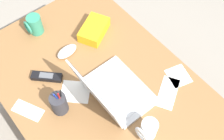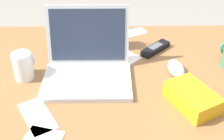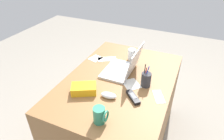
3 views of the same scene
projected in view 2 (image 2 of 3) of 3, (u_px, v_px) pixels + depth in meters
The scene contains 10 objects.
desk at pixel (114, 138), 1.39m from camera, with size 1.21×0.83×0.71m, color olive.
laptop at pixel (87, 65), 1.15m from camera, with size 0.33×0.28×0.24m.
computer_mouse at pixel (176, 68), 1.19m from camera, with size 0.06×0.12×0.04m, color white.
coffee_mug_white at pixel (23, 65), 1.14m from camera, with size 0.08×0.08×0.11m.
cordless_phone at pixel (155, 48), 1.33m from camera, with size 0.14×0.14×0.03m.
pen_holder at pixel (114, 35), 1.33m from camera, with size 0.07×0.07×0.18m.
snack_bag at pixel (192, 98), 1.03m from camera, with size 0.11×0.18×0.06m, color #F2AD19.
paper_note_left at pixel (121, 59), 1.28m from camera, with size 0.12×0.14×0.00m, color white.
paper_note_right at pixel (132, 33), 1.47m from camera, with size 0.15×0.06×0.00m, color white.
paper_note_front at pixel (37, 116), 1.00m from camera, with size 0.08×0.17×0.00m, color white.
Camera 2 is at (-0.02, -0.97, 1.40)m, focal length 49.13 mm.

